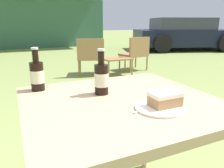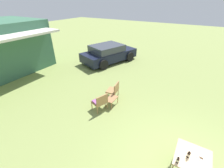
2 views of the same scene
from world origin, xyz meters
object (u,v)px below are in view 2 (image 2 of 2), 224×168
at_px(parked_car, 109,53).
at_px(garden_side_table, 112,99).
at_px(wicker_chair_plain, 114,89).
at_px(cola_bottle_far, 178,160).
at_px(cola_bottle_near, 189,155).
at_px(patio_table, 192,159).
at_px(cake_on_plate, 202,156).
at_px(wicker_chair_cushioned, 100,101).

relative_size(parked_car, garden_side_table, 7.42).
height_order(wicker_chair_plain, cola_bottle_far, cola_bottle_far).
xyz_separation_m(parked_car, cola_bottle_far, (-6.46, -6.02, 0.20)).
bearing_deg(garden_side_table, cola_bottle_near, -117.15).
bearing_deg(patio_table, parked_car, 45.97).
bearing_deg(garden_side_table, patio_table, -115.62).
bearing_deg(cola_bottle_near, cake_on_plate, -60.64).
bearing_deg(garden_side_table, parked_car, 33.57).
height_order(wicker_chair_plain, cola_bottle_near, cola_bottle_near).
height_order(garden_side_table, cola_bottle_far, cola_bottle_far).
bearing_deg(patio_table, cake_on_plate, -57.08).
distance_m(parked_car, garden_side_table, 5.44).
bearing_deg(patio_table, wicker_chair_plain, 58.49).
xyz_separation_m(wicker_chair_cushioned, cola_bottle_far, (-1.42, -3.26, 0.40)).
bearing_deg(parked_car, wicker_chair_cushioned, -132.29).
relative_size(cola_bottle_near, cola_bottle_far, 1.00).
height_order(patio_table, cola_bottle_near, cola_bottle_near).
xyz_separation_m(wicker_chair_cushioned, wicker_chair_plain, (1.10, -0.02, 0.01)).
height_order(parked_car, wicker_chair_plain, parked_car).
relative_size(parked_car, patio_table, 5.00).
relative_size(garden_side_table, cola_bottle_far, 2.62).
xyz_separation_m(parked_car, patio_table, (-6.12, -6.33, 0.05)).
xyz_separation_m(cake_on_plate, cola_bottle_near, (-0.16, 0.29, 0.06)).
xyz_separation_m(wicker_chair_plain, cola_bottle_near, (-2.23, -3.44, 0.39)).
xyz_separation_m(wicker_chair_plain, cake_on_plate, (-2.07, -3.73, 0.34)).
relative_size(patio_table, cola_bottle_near, 3.89).
bearing_deg(cake_on_plate, patio_table, 122.92).
relative_size(wicker_chair_plain, cake_on_plate, 3.78).
bearing_deg(cola_bottle_far, parked_car, 42.97).
bearing_deg(cake_on_plate, parked_car, 47.26).
xyz_separation_m(parked_car, wicker_chair_cushioned, (-5.04, -2.76, -0.20)).
distance_m(cola_bottle_near, cola_bottle_far, 0.35).
bearing_deg(cola_bottle_far, wicker_chair_plain, 52.15).
bearing_deg(cake_on_plate, cola_bottle_far, 132.53).
bearing_deg(cake_on_plate, wicker_chair_plain, 60.97).
height_order(wicker_chair_cushioned, cola_bottle_far, cola_bottle_far).
distance_m(parked_car, patio_table, 8.81).
relative_size(wicker_chair_cushioned, cola_bottle_near, 3.45).
height_order(wicker_chair_cushioned, cola_bottle_near, cola_bottle_near).
bearing_deg(cake_on_plate, wicker_chair_cushioned, 75.53).
bearing_deg(cola_bottle_near, parked_car, 45.20).
bearing_deg(parked_car, cola_bottle_near, -115.74).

